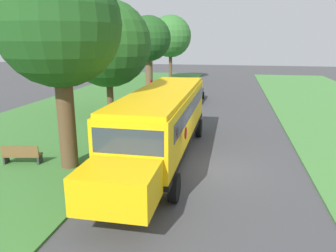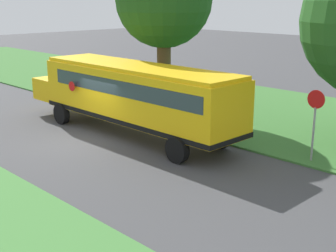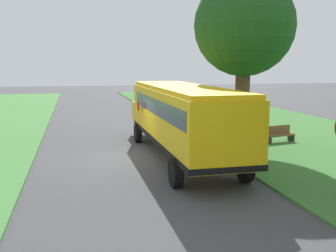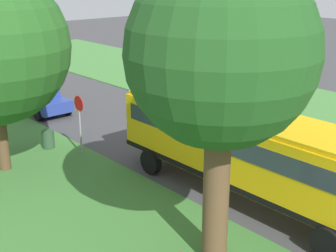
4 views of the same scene
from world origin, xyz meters
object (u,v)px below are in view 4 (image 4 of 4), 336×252
car_blue_nearest (40,97)px  oak_tree_beside_bus (224,52)px  trash_bin (48,140)px  school_bus (250,148)px  stop_sign (80,118)px

car_blue_nearest → oak_tree_beside_bus: (-3.09, -16.84, 5.06)m
oak_tree_beside_bus → trash_bin: (0.57, 11.01, -5.48)m
trash_bin → school_bus: bearing=-71.2°
school_bus → stop_sign: (-2.38, 7.42, -0.19)m
car_blue_nearest → stop_sign: (-1.80, -7.50, 0.86)m
school_bus → oak_tree_beside_bus: bearing=-152.5°
trash_bin → car_blue_nearest: bearing=66.6°
car_blue_nearest → trash_bin: 6.36m
stop_sign → trash_bin: size_ratio=3.04×
school_bus → stop_sign: size_ratio=4.53×
stop_sign → car_blue_nearest: bearing=76.5°
school_bus → trash_bin: bearing=108.8°
school_bus → car_blue_nearest: 14.97m
stop_sign → trash_bin: stop_sign is taller
stop_sign → trash_bin: bearing=113.3°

